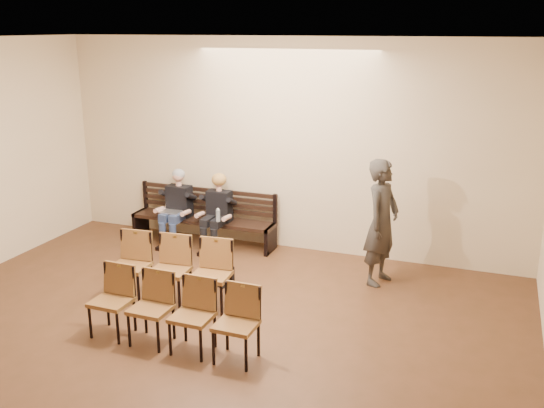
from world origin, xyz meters
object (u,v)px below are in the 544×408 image
Objects in this scene: chair_row_back at (171,313)px; bag at (220,275)px; seated_man at (177,208)px; laptop at (171,212)px; water_bottle at (218,222)px; bench at (203,230)px; passerby at (382,213)px; seated_woman at (217,215)px; chair_row_front at (170,271)px.

bag is at bearing 98.75° from chair_row_back.
seated_man is at bearing 136.99° from bag.
laptop reaches higher than water_bottle.
chair_row_back is at bearing -68.97° from bench.
bench reaches higher than bag.
laptop is 3.73m from passerby.
seated_woman is at bearing 118.70° from water_bottle.
bench is 2.23× the size of seated_woman.
laptop is 2.36m from chair_row_front.
laptop is at bearing 114.49° from chair_row_front.
water_bottle is 0.14× the size of chair_row_front.
bench is 2.09× the size of seated_man.
passerby reaches higher than bench.
passerby is (2.70, -0.18, 0.50)m from water_bottle.
chair_row_front is (1.11, -2.19, -0.15)m from seated_man.
water_bottle is at bearing 116.19° from bag.
chair_row_front is at bearing -81.16° from seated_woman.
seated_man reaches higher than bag.
bag is at bearing 126.70° from passerby.
chair_row_back is (1.29, -3.35, 0.21)m from bench.
seated_woman reaches higher than chair_row_front.
seated_man reaches higher than laptop.
chair_row_back is at bearing -64.33° from chair_row_front.
seated_man reaches higher than chair_row_front.
seated_woman is 2.94m from passerby.
chair_row_front reaches higher than bench.
seated_woman is (0.34, -0.12, 0.36)m from bench.
passerby is 1.01× the size of chair_row_back.
seated_man is 3.48× the size of laptop.
bag is (0.52, -1.05, -0.43)m from water_bottle.
water_bottle is 0.11× the size of chair_row_back.
bag is at bearing -55.34° from bench.
bench is 11.37× the size of water_bottle.
seated_woman is 1.58m from bag.
passerby is (2.18, 0.87, 0.93)m from bag.
water_bottle is (0.50, -0.42, 0.34)m from bench.
seated_woman is 3.26× the size of laptop.
seated_woman reaches higher than water_bottle.
passerby is 3.11m from chair_row_front.
seated_man is at bearing 112.02° from chair_row_front.
seated_man is 3.69m from passerby.
seated_man reaches higher than seated_woman.
bench is 3.36m from passerby.
bench is at bearing 15.51° from seated_man.
seated_woman reaches higher than bag.
seated_man reaches higher than chair_row_back.
chair_row_front is at bearing -73.67° from bench.
seated_woman is 0.83m from laptop.
chair_row_back is (0.95, -3.23, -0.15)m from seated_woman.
seated_man is 2.46m from chair_row_front.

